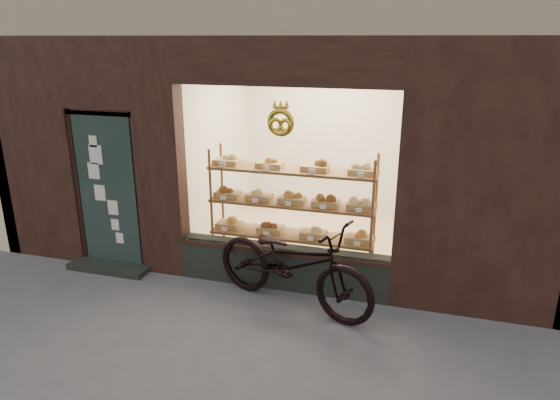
% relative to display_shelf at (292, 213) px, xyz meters
% --- Properties ---
extents(ground, '(90.00, 90.00, 0.00)m').
position_rel_display_shelf_xyz_m(ground, '(-0.45, -2.55, -0.87)').
color(ground, '#58585E').
extents(display_shelf, '(2.20, 0.45, 1.70)m').
position_rel_display_shelf_xyz_m(display_shelf, '(0.00, 0.00, 0.00)').
color(display_shelf, brown).
rests_on(display_shelf, ground).
extents(bicycle, '(2.25, 1.36, 1.12)m').
position_rel_display_shelf_xyz_m(bicycle, '(0.24, -0.86, -0.31)').
color(bicycle, black).
rests_on(bicycle, ground).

